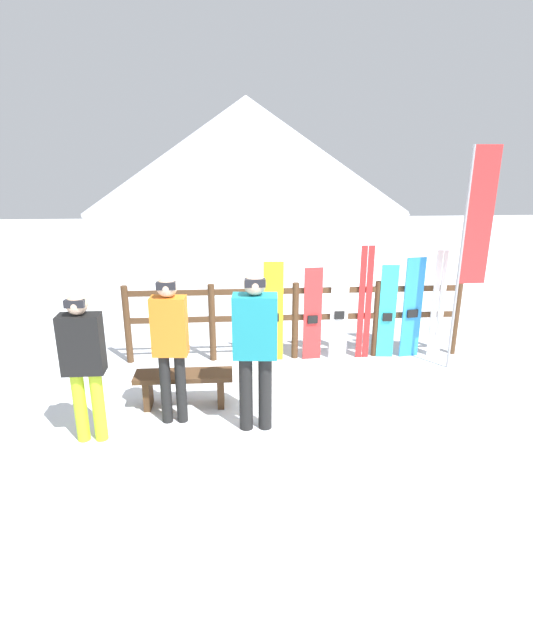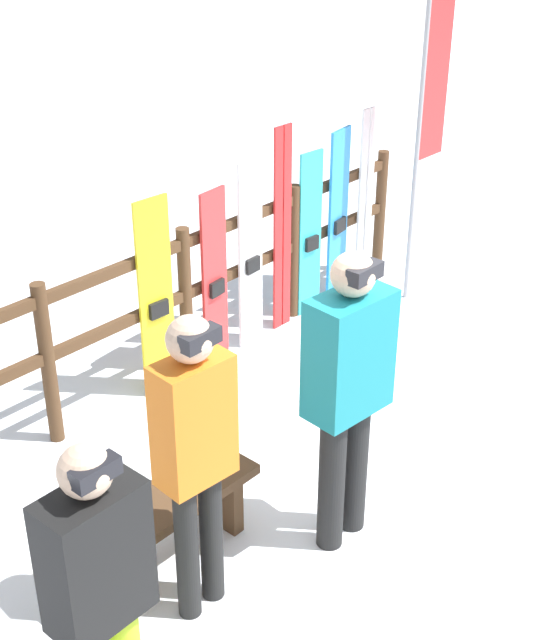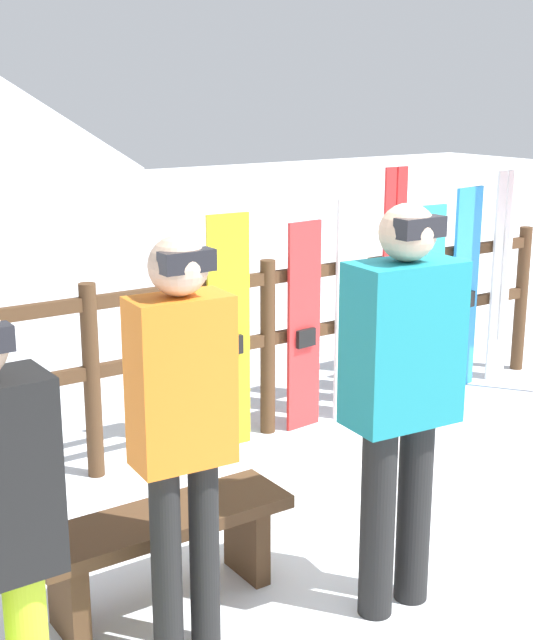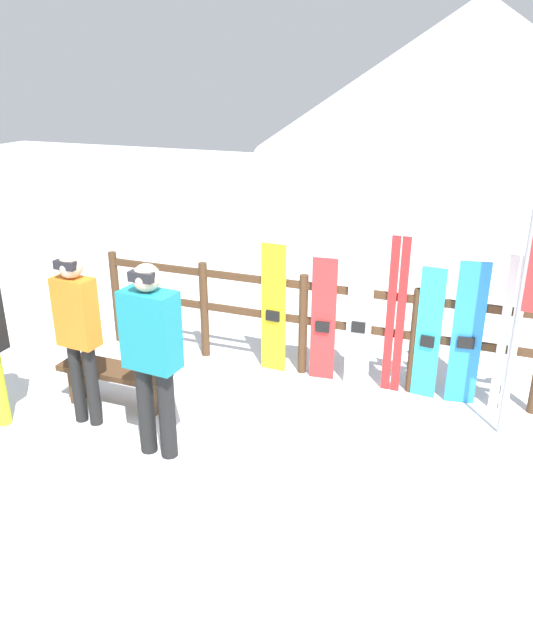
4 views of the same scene
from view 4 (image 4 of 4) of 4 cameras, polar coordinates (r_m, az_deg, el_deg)
The scene contains 13 objects.
ground_plane at distance 5.74m, azimuth -2.99°, elevation -12.85°, with size 40.00×40.00×0.00m, color white.
mountain_backdrop at distance 28.25m, azimuth 18.66°, elevation 20.54°, with size 18.00×18.00×6.00m.
fence at distance 6.99m, azimuth 3.37°, elevation 0.35°, with size 5.06×0.10×1.18m.
bench at distance 6.61m, azimuth -13.68°, elevation -5.20°, with size 1.19×0.36×0.44m.
person_teal at distance 5.43m, azimuth -10.45°, elevation -2.62°, with size 0.49×0.30×1.81m.
person_orange at distance 6.10m, azimuth -16.88°, elevation -0.57°, with size 0.40×0.24×1.74m.
snowboard_yellow at distance 7.02m, azimuth 0.64°, elevation 0.99°, with size 0.29×0.07×1.51m.
snowboard_red at distance 6.87m, azimuth 5.21°, elevation -0.04°, with size 0.27×0.08×1.41m.
snowboard_white at distance 6.75m, azimuth 8.48°, elevation -0.01°, with size 0.27×0.07×1.54m.
ski_pair_red at distance 6.66m, azimuth 11.72°, elevation 0.31°, with size 0.19×0.02×1.73m.
snowboard_cyan at distance 6.67m, azimuth 14.57°, elevation -1.29°, with size 0.25×0.07×1.44m.
snowboard_blue at distance 6.62m, azimuth 17.86°, elevation -1.33°, with size 0.30×0.09×1.54m.
ski_pair_white at distance 6.61m, azimuth 21.28°, elevation -1.36°, with size 0.20×0.02×1.64m.
Camera 4 is at (1.99, -4.26, 3.29)m, focal length 35.00 mm.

